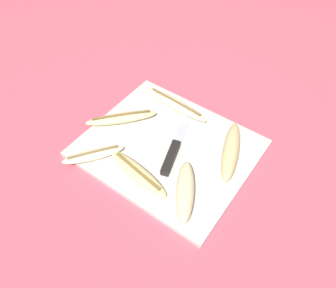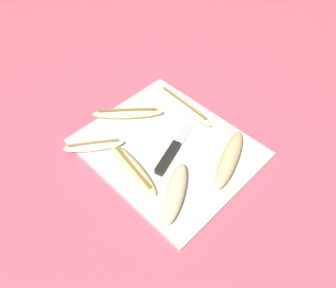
# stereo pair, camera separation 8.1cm
# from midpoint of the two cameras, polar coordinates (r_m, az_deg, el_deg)

# --- Properties ---
(ground_plane) EXTENTS (4.00, 4.00, 0.00)m
(ground_plane) POSITION_cam_midpoint_polar(r_m,az_deg,el_deg) (0.83, -2.80, -1.14)
(ground_plane) COLOR #C65160
(cutting_board) EXTENTS (0.41, 0.34, 0.01)m
(cutting_board) POSITION_cam_midpoint_polar(r_m,az_deg,el_deg) (0.83, -2.81, -0.88)
(cutting_board) COLOR beige
(cutting_board) RESTS_ON ground_plane
(knife) EXTENTS (0.09, 0.23, 0.02)m
(knife) POSITION_cam_midpoint_polar(r_m,az_deg,el_deg) (0.80, -1.96, -1.40)
(knife) COLOR black
(knife) RESTS_ON cutting_board
(banana_ripe_center) EXTENTS (0.15, 0.16, 0.02)m
(banana_ripe_center) POSITION_cam_midpoint_polar(r_m,az_deg,el_deg) (0.89, -10.71, 4.34)
(banana_ripe_center) COLOR beige
(banana_ripe_center) RESTS_ON cutting_board
(banana_spotted_left) EXTENTS (0.10, 0.19, 0.04)m
(banana_spotted_left) POSITION_cam_midpoint_polar(r_m,az_deg,el_deg) (0.80, 8.07, -1.32)
(banana_spotted_left) COLOR #DBC684
(banana_spotted_left) RESTS_ON cutting_board
(banana_golden_short) EXTENTS (0.19, 0.07, 0.02)m
(banana_golden_short) POSITION_cam_midpoint_polar(r_m,az_deg,el_deg) (0.77, -8.31, -5.25)
(banana_golden_short) COLOR #EDD689
(banana_golden_short) RESTS_ON cutting_board
(banana_soft_right) EXTENTS (0.12, 0.16, 0.03)m
(banana_soft_right) POSITION_cam_midpoint_polar(r_m,az_deg,el_deg) (0.73, -0.21, -8.42)
(banana_soft_right) COLOR beige
(banana_soft_right) RESTS_ON cutting_board
(banana_cream_curved) EXTENTS (0.21, 0.05, 0.02)m
(banana_cream_curved) POSITION_cam_midpoint_polar(r_m,az_deg,el_deg) (0.91, -1.20, 6.82)
(banana_cream_curved) COLOR beige
(banana_cream_curved) RESTS_ON cutting_board
(banana_bright_far) EXTENTS (0.12, 0.14, 0.02)m
(banana_bright_far) POSITION_cam_midpoint_polar(r_m,az_deg,el_deg) (0.82, -15.66, -1.96)
(banana_bright_far) COLOR beige
(banana_bright_far) RESTS_ON cutting_board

